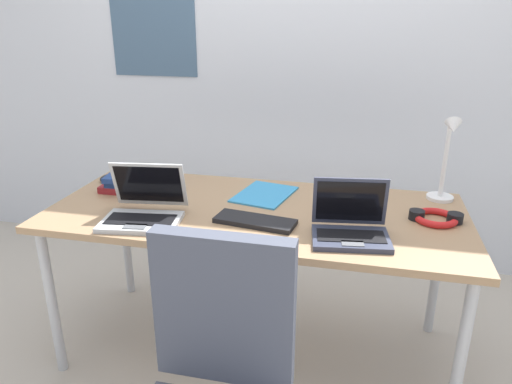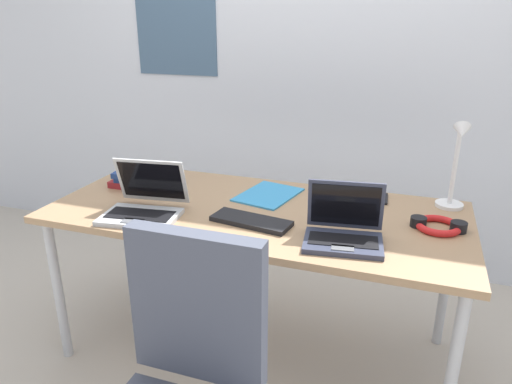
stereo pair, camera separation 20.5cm
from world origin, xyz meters
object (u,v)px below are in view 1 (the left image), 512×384
at_px(laptop_mid_desk, 350,227).
at_px(book_stack, 126,183).
at_px(laptop_far_corner, 143,210).
at_px(pill_bottle, 347,198).
at_px(paper_folder_near_mouse, 264,194).
at_px(desk_lamp, 447,160).
at_px(cell_phone, 374,194).
at_px(headphones, 436,217).
at_px(external_keyboard, 255,221).
at_px(computer_mouse, 108,178).

height_order(laptop_mid_desk, book_stack, laptop_mid_desk).
bearing_deg(book_stack, laptop_far_corner, -51.82).
distance_m(pill_bottle, paper_folder_near_mouse, 0.39).
distance_m(desk_lamp, cell_phone, 0.35).
bearing_deg(headphones, book_stack, 178.25).
height_order(desk_lamp, laptop_far_corner, desk_lamp).
bearing_deg(paper_folder_near_mouse, pill_bottle, -9.36).
xyz_separation_m(external_keyboard, cell_phone, (0.47, 0.45, -0.01)).
relative_size(desk_lamp, computer_mouse, 4.17).
relative_size(computer_mouse, cell_phone, 0.71).
xyz_separation_m(laptop_mid_desk, computer_mouse, (-1.24, 0.39, -0.03)).
bearing_deg(laptop_far_corner, headphones, 12.44).
bearing_deg(cell_phone, external_keyboard, -140.45).
height_order(cell_phone, paper_folder_near_mouse, cell_phone).
height_order(desk_lamp, laptop_mid_desk, desk_lamp).
bearing_deg(laptop_mid_desk, external_keyboard, 173.41).
xyz_separation_m(desk_lamp, pill_bottle, (-0.41, -0.16, -0.16)).
bearing_deg(pill_bottle, laptop_mid_desk, -85.22).
bearing_deg(desk_lamp, laptop_mid_desk, -129.59).
relative_size(laptop_mid_desk, cell_phone, 2.32).
relative_size(external_keyboard, headphones, 1.54).
distance_m(headphones, pill_bottle, 0.37).
height_order(headphones, book_stack, book_stack).
height_order(laptop_far_corner, external_keyboard, laptop_far_corner).
bearing_deg(pill_bottle, external_keyboard, -143.70).
height_order(laptop_mid_desk, cell_phone, laptop_mid_desk).
height_order(desk_lamp, book_stack, desk_lamp).
bearing_deg(pill_bottle, computer_mouse, 176.05).
height_order(external_keyboard, paper_folder_near_mouse, external_keyboard).
bearing_deg(book_stack, paper_folder_near_mouse, 7.95).
relative_size(laptop_mid_desk, book_stack, 1.44).
bearing_deg(external_keyboard, computer_mouse, 166.51).
height_order(laptop_mid_desk, paper_folder_near_mouse, laptop_mid_desk).
xyz_separation_m(desk_lamp, paper_folder_near_mouse, (-0.80, -0.10, -0.19)).
bearing_deg(headphones, desk_lamp, 77.91).
bearing_deg(pill_bottle, cell_phone, 57.60).
distance_m(computer_mouse, book_stack, 0.20).
relative_size(laptop_mid_desk, paper_folder_near_mouse, 1.02).
distance_m(laptop_mid_desk, external_keyboard, 0.39).
bearing_deg(computer_mouse, paper_folder_near_mouse, 16.25).
bearing_deg(headphones, laptop_mid_desk, -145.24).
distance_m(computer_mouse, pill_bottle, 1.21).
bearing_deg(computer_mouse, book_stack, -17.40).
xyz_separation_m(external_keyboard, paper_folder_near_mouse, (-0.03, 0.33, -0.01)).
height_order(pill_bottle, book_stack, book_stack).
bearing_deg(desk_lamp, pill_bottle, -158.53).
distance_m(laptop_far_corner, paper_folder_near_mouse, 0.58).
height_order(computer_mouse, headphones, headphones).
distance_m(computer_mouse, paper_folder_near_mouse, 0.82).
xyz_separation_m(laptop_far_corner, computer_mouse, (-0.40, 0.41, -0.03)).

